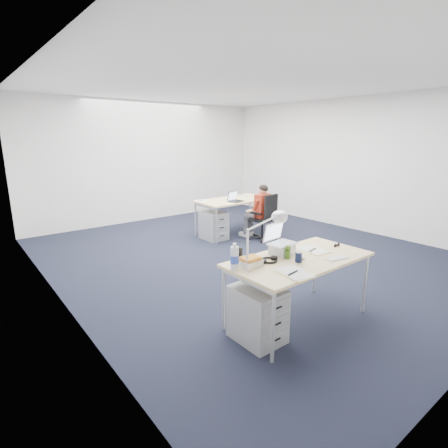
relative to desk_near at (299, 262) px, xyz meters
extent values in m
plane|color=black|center=(1.09, 2.02, -0.68)|extent=(7.00, 7.00, 0.00)
cube|color=silver|center=(1.09, 5.52, 0.72)|extent=(6.00, 0.02, 2.80)
cube|color=silver|center=(-1.91, 2.02, 0.72)|extent=(0.02, 7.00, 2.80)
cube|color=silver|center=(4.09, 2.02, 0.72)|extent=(0.02, 7.00, 2.80)
cube|color=white|center=(1.09, 2.02, 2.12)|extent=(6.00, 7.00, 0.01)
cube|color=#DCBE7F|center=(0.00, 0.00, 0.03)|extent=(1.60, 0.80, 0.03)
cylinder|color=#B7BABC|center=(-0.75, -0.35, -0.33)|extent=(0.04, 0.04, 0.70)
cylinder|color=#B7BABC|center=(0.75, -0.35, -0.33)|extent=(0.04, 0.04, 0.70)
cylinder|color=#B7BABC|center=(-0.75, 0.35, -0.33)|extent=(0.04, 0.04, 0.70)
cylinder|color=#B7BABC|center=(0.75, 0.35, -0.33)|extent=(0.04, 0.04, 0.70)
cube|color=#DCBE7F|center=(1.79, 3.18, 0.03)|extent=(1.60, 0.80, 0.03)
cylinder|color=#B7BABC|center=(1.04, 2.83, -0.33)|extent=(0.04, 0.04, 0.70)
cylinder|color=#B7BABC|center=(2.54, 2.83, -0.33)|extent=(0.04, 0.04, 0.70)
cylinder|color=#B7BABC|center=(1.04, 3.53, -0.33)|extent=(0.04, 0.04, 0.70)
cylinder|color=#B7BABC|center=(2.54, 3.53, -0.33)|extent=(0.04, 0.04, 0.70)
cylinder|color=black|center=(1.94, 2.51, -0.46)|extent=(0.04, 0.04, 0.36)
cube|color=black|center=(1.94, 2.51, -0.27)|extent=(0.44, 0.44, 0.06)
cube|color=black|center=(1.97, 2.32, 0.01)|extent=(0.38, 0.10, 0.44)
cube|color=#9D2916|center=(1.94, 2.53, -0.01)|extent=(0.36, 0.23, 0.46)
sphere|color=tan|center=(1.94, 2.53, 0.31)|extent=(0.18, 0.18, 0.18)
cube|color=#A2A4A7|center=(-0.60, 0.00, -0.41)|extent=(0.40, 0.50, 0.55)
cube|color=#A2A4A7|center=(1.20, 3.13, -0.41)|extent=(0.40, 0.50, 0.55)
cube|color=white|center=(0.29, -0.25, 0.05)|extent=(0.26, 0.14, 0.01)
ellipsoid|color=white|center=(-0.02, -0.02, 0.07)|extent=(0.09, 0.12, 0.04)
cylinder|color=#131B3C|center=(-0.11, -0.07, 0.10)|extent=(0.08, 0.08, 0.12)
cylinder|color=silver|center=(-0.75, 0.18, 0.18)|extent=(0.10, 0.10, 0.26)
cube|color=silver|center=(-0.57, 0.15, 0.09)|extent=(0.23, 0.19, 0.09)
cube|color=black|center=(-0.58, 0.29, 0.13)|extent=(0.05, 0.04, 0.16)
cube|color=#FFF193|center=(-0.39, -0.26, 0.05)|extent=(0.29, 0.37, 0.01)
cube|color=#FFF193|center=(0.32, 0.06, 0.05)|extent=(0.25, 0.34, 0.01)
cylinder|color=white|center=(2.12, 3.20, 0.09)|extent=(0.07, 0.07, 0.09)
cube|color=white|center=(1.10, 3.40, 0.05)|extent=(0.28, 0.33, 0.01)
camera|label=1|loc=(-2.81, -2.24, 1.29)|focal=28.00mm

